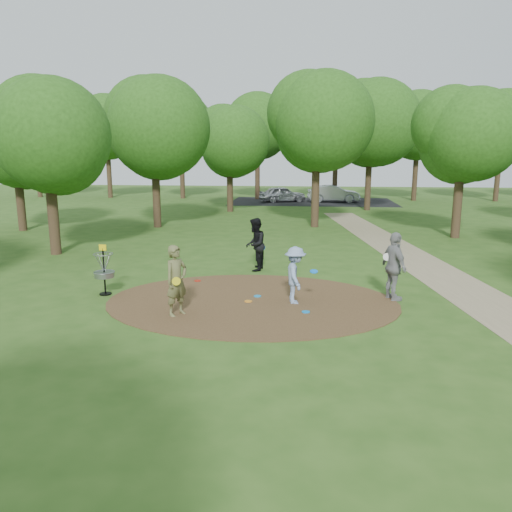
# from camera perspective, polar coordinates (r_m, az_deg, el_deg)

# --- Properties ---
(ground) EXTENTS (100.00, 100.00, 0.00)m
(ground) POSITION_cam_1_polar(r_m,az_deg,el_deg) (14.44, -0.48, -5.25)
(ground) COLOR #2D5119
(ground) RESTS_ON ground
(dirt_clearing) EXTENTS (8.40, 8.40, 0.02)m
(dirt_clearing) POSITION_cam_1_polar(r_m,az_deg,el_deg) (14.44, -0.48, -5.21)
(dirt_clearing) COLOR #47301C
(dirt_clearing) RESTS_ON ground
(footpath) EXTENTS (7.55, 39.89, 0.01)m
(footpath) POSITION_cam_1_polar(r_m,az_deg,el_deg) (17.03, 22.66, -3.51)
(footpath) COLOR #8C7A5B
(footpath) RESTS_ON ground
(parking_lot) EXTENTS (14.00, 8.00, 0.01)m
(parking_lot) POSITION_cam_1_polar(r_m,az_deg,el_deg) (43.93, 6.45, 6.20)
(parking_lot) COLOR black
(parking_lot) RESTS_ON ground
(player_observer_with_disc) EXTENTS (0.76, 0.82, 1.88)m
(player_observer_with_disc) POSITION_cam_1_polar(r_m,az_deg,el_deg) (13.19, -9.07, -2.81)
(player_observer_with_disc) COLOR brown
(player_observer_with_disc) RESTS_ON ground
(player_throwing_with_disc) EXTENTS (1.03, 1.15, 1.64)m
(player_throwing_with_disc) POSITION_cam_1_polar(r_m,az_deg,el_deg) (14.14, 4.49, -2.21)
(player_throwing_with_disc) COLOR #8097BF
(player_throwing_with_disc) RESTS_ON ground
(player_walking_with_disc) EXTENTS (0.80, 0.99, 1.92)m
(player_walking_with_disc) POSITION_cam_1_polar(r_m,az_deg,el_deg) (18.01, -0.10, 1.32)
(player_walking_with_disc) COLOR black
(player_walking_with_disc) RESTS_ON ground
(player_waiting_with_disc) EXTENTS (0.87, 1.27, 2.00)m
(player_waiting_with_disc) POSITION_cam_1_polar(r_m,az_deg,el_deg) (14.91, 15.51, -1.17)
(player_waiting_with_disc) COLOR gray
(player_waiting_with_disc) RESTS_ON ground
(disc_ground_cyan) EXTENTS (0.22, 0.22, 0.02)m
(disc_ground_cyan) POSITION_cam_1_polar(r_m,az_deg,el_deg) (14.89, 0.17, -4.60)
(disc_ground_cyan) COLOR #1A8DD1
(disc_ground_cyan) RESTS_ON dirt_clearing
(disc_ground_blue) EXTENTS (0.22, 0.22, 0.02)m
(disc_ground_blue) POSITION_cam_1_polar(r_m,az_deg,el_deg) (13.53, 5.71, -6.37)
(disc_ground_blue) COLOR #0C7DDA
(disc_ground_blue) RESTS_ON dirt_clearing
(disc_ground_red) EXTENTS (0.22, 0.22, 0.02)m
(disc_ground_red) POSITION_cam_1_polar(r_m,az_deg,el_deg) (16.76, -6.68, -2.82)
(disc_ground_red) COLOR #B61E12
(disc_ground_red) RESTS_ON dirt_clearing
(car_left) EXTENTS (4.27, 2.92, 1.35)m
(car_left) POSITION_cam_1_polar(r_m,az_deg,el_deg) (43.33, 3.04, 7.07)
(car_left) COLOR #A6A7AE
(car_left) RESTS_ON ground
(car_right) EXTENTS (4.50, 1.80, 1.45)m
(car_right) POSITION_cam_1_polar(r_m,az_deg,el_deg) (43.65, 8.84, 7.05)
(car_right) COLOR #989A9F
(car_right) RESTS_ON ground
(disc_ground_orange) EXTENTS (0.22, 0.22, 0.02)m
(disc_ground_orange) POSITION_cam_1_polar(r_m,az_deg,el_deg) (14.39, -0.88, -5.19)
(disc_ground_orange) COLOR orange
(disc_ground_orange) RESTS_ON dirt_clearing
(disc_golf_basket) EXTENTS (0.63, 0.63, 1.54)m
(disc_golf_basket) POSITION_cam_1_polar(r_m,az_deg,el_deg) (15.63, -17.00, -1.14)
(disc_golf_basket) COLOR black
(disc_golf_basket) RESTS_ON ground
(tree_ring) EXTENTS (37.27, 45.77, 9.20)m
(tree_ring) POSITION_cam_1_polar(r_m,az_deg,el_deg) (22.54, 7.19, 14.10)
(tree_ring) COLOR #332316
(tree_ring) RESTS_ON ground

